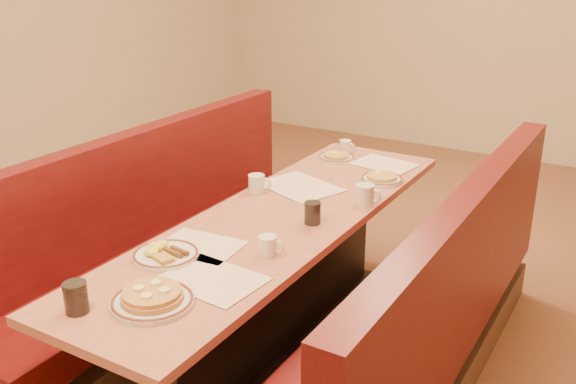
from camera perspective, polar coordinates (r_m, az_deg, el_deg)
The scene contains 18 objects.
ground at distance 3.43m, azimuth -0.70°, elevation -13.84°, with size 8.00×8.00×0.00m, color #9E6647.
diner_table at distance 3.23m, azimuth -0.73°, elevation -8.35°, with size 0.70×2.50×0.75m.
booth_left at distance 3.63m, azimuth -10.68°, elevation -5.52°, with size 0.55×2.50×1.05m.
booth_right at distance 2.97m, azimuth 11.68°, elevation -11.92°, with size 0.55×2.50×1.05m.
placemat_near_left at distance 2.78m, azimuth -7.84°, elevation -4.76°, with size 0.35×0.26×0.00m, color #FBE3C4.
placemat_near_right at distance 2.51m, azimuth -6.74°, elevation -7.71°, with size 0.38×0.28×0.00m, color #FBE3C4.
placemat_far_left at distance 3.44m, azimuth 1.05°, elevation 0.50°, with size 0.41×0.31×0.00m, color #FBE3C4.
placemat_far_right at distance 3.85m, azimuth 8.57°, elevation 2.47°, with size 0.35×0.26×0.00m, color #FBE3C4.
pancake_plate at distance 2.37m, azimuth -11.98°, elevation -9.28°, with size 0.30×0.30×0.07m.
eggs_plate at distance 2.71m, azimuth -10.91°, elevation -5.40°, with size 0.27×0.27×0.06m.
extra_plate_mid at distance 3.56m, azimuth 8.33°, elevation 1.20°, with size 0.24×0.24×0.05m.
extra_plate_far at distance 3.91m, azimuth 4.31°, elevation 3.12°, with size 0.22×0.22×0.04m.
coffee_mug_a at distance 2.67m, azimuth -1.76°, elevation -4.76°, with size 0.11×0.08×0.08m.
coffee_mug_b at distance 3.36m, azimuth -2.75°, elevation 0.79°, with size 0.12×0.09×0.09m.
coffee_mug_c at distance 3.22m, azimuth 6.89°, elevation -0.20°, with size 0.14×0.10×0.10m.
coffee_mug_d at distance 4.05m, azimuth 5.15°, elevation 4.07°, with size 0.10×0.07×0.08m.
soda_tumbler_near at distance 2.38m, azimuth -18.33°, elevation -8.90°, with size 0.08×0.08×0.12m.
soda_tumbler_mid at distance 2.97m, azimuth 2.19°, elevation -1.87°, with size 0.08×0.08×0.11m.
Camera 1 is at (1.48, -2.40, 1.94)m, focal length 40.00 mm.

